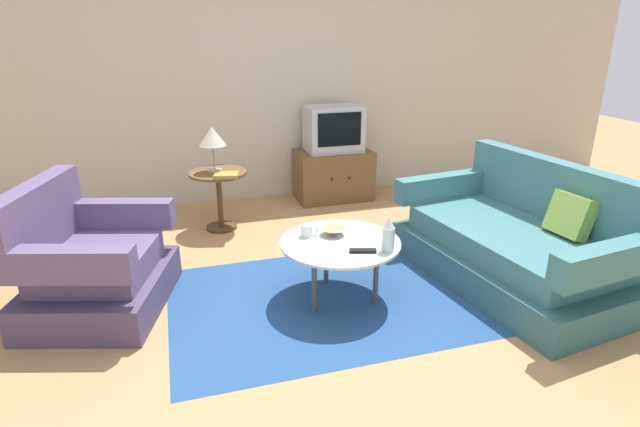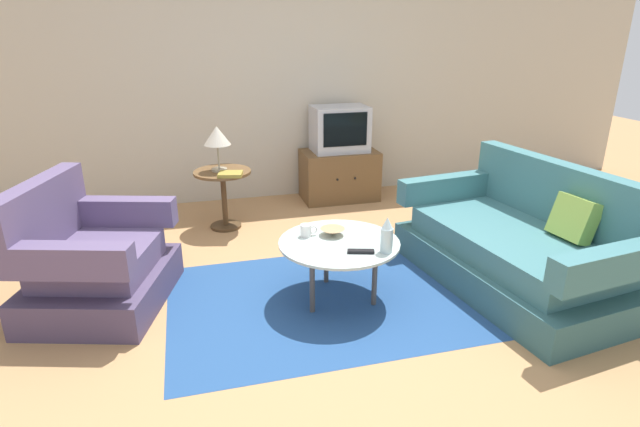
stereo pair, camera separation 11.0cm
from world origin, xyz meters
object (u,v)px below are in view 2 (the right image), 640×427
Objects in this scene: coffee_table at (339,246)px; book at (230,174)px; television at (340,129)px; vase at (387,235)px; armchair at (92,264)px; tv_remote_dark at (361,251)px; table_lamp at (217,137)px; side_table at (223,187)px; mug at (306,230)px; bowl at (333,232)px; tv_stand at (339,175)px; couch at (520,247)px.

book reaches higher than coffee_table.
television is 2.44× the size of vase.
armchair is 2.90m from television.
vase is 0.99× the size of book.
television is 3.28× the size of tv_remote_dark.
coffee_table is at bearing -66.89° from table_lamp.
armchair is at bearing -129.37° from side_table.
side_table is 0.46m from table_lamp.
mug is (-0.19, 0.15, 0.08)m from coffee_table.
book is (-0.58, 1.25, 0.11)m from bowl.
side_table reaches higher than tv_stand.
television reaches higher than armchair.
tv_remote_dark is 1.72m from book.
mug is (-1.53, 0.26, 0.19)m from couch.
coffee_table is 1.41× the size of television.
book is at bearing -149.31° from tv_stand.
tv_remote_dark is (0.09, -0.33, -0.01)m from bowl.
armchair is at bearing 167.28° from coffee_table.
armchair is 4.87× the size of vase.
side_table is at bearing 107.84° from mug.
table_lamp is at bearing 108.61° from mug.
couch is at bearing -4.91° from coffee_table.
table_lamp is (-0.67, 1.57, 0.47)m from coffee_table.
television reaches higher than table_lamp.
bowl is at bearing -9.34° from mug.
tv_stand is 3.40× the size of vase.
side_table is 0.95× the size of television.
tv_remote_dark is at bearing -52.71° from mug.
mug is at bearing 138.52° from vase.
table_lamp reaches higher than tv_stand.
television reaches higher than vase.
side_table is at bearing -157.06° from tv_stand.
vase reaches higher than book.
bowl is (0.18, -0.03, -0.02)m from mug.
television reaches higher than bowl.
vase is (1.86, -0.60, 0.25)m from armchair.
vase is at bearing -172.74° from tv_remote_dark.
armchair reaches higher than side_table.
television is at bearing 22.57° from table_lamp.
vase reaches higher than side_table.
tv_remote_dark is at bearing -74.18° from bowl.
mug is (1.43, -0.22, 0.18)m from armchair.
mug is 0.45m from tv_remote_dark.
side_table is at bearing 113.76° from bowl.
television is 2.12m from bowl.
couch reaches higher than bowl.
vase is 0.58m from mug.
bowl is (0.63, -1.44, 0.06)m from side_table.
couch is 10.58× the size of bowl.
couch reaches higher than tv_remote_dark.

